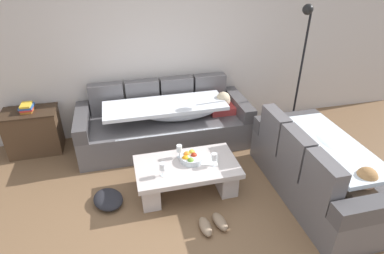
% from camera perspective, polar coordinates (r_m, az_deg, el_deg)
% --- Properties ---
extents(ground_plane, '(14.00, 14.00, 0.00)m').
position_cam_1_polar(ground_plane, '(3.64, -0.15, -16.19)').
color(ground_plane, brown).
extents(back_wall, '(9.00, 0.10, 2.70)m').
position_cam_1_polar(back_wall, '(4.81, -6.48, 14.38)').
color(back_wall, beige).
rests_on(back_wall, ground_plane).
extents(couch_along_wall, '(2.45, 0.92, 0.88)m').
position_cam_1_polar(couch_along_wall, '(4.72, -4.40, 0.73)').
color(couch_along_wall, '#5B585A').
rests_on(couch_along_wall, ground_plane).
extents(couch_near_window, '(0.92, 1.87, 0.88)m').
position_cam_1_polar(couch_near_window, '(4.03, 21.79, -7.18)').
color(couch_near_window, '#5B585A').
rests_on(couch_near_window, ground_plane).
extents(coffee_table, '(1.20, 0.68, 0.38)m').
position_cam_1_polar(coffee_table, '(3.85, -0.92, -8.40)').
color(coffee_table, beige).
rests_on(coffee_table, ground_plane).
extents(fruit_bowl, '(0.28, 0.28, 0.10)m').
position_cam_1_polar(fruit_bowl, '(3.80, -0.15, -5.48)').
color(fruit_bowl, silver).
rests_on(fruit_bowl, coffee_table).
extents(wine_glass_near_left, '(0.07, 0.07, 0.17)m').
position_cam_1_polar(wine_glass_near_left, '(3.54, -5.27, -7.11)').
color(wine_glass_near_left, silver).
rests_on(wine_glass_near_left, coffee_table).
extents(wine_glass_near_right, '(0.07, 0.07, 0.17)m').
position_cam_1_polar(wine_glass_near_right, '(3.69, 3.99, -5.41)').
color(wine_glass_near_right, silver).
rests_on(wine_glass_near_right, coffee_table).
extents(wine_glass_far_back, '(0.07, 0.07, 0.17)m').
position_cam_1_polar(wine_glass_far_back, '(3.82, -2.28, -3.93)').
color(wine_glass_far_back, silver).
rests_on(wine_glass_far_back, coffee_table).
extents(open_magazine, '(0.33, 0.29, 0.01)m').
position_cam_1_polar(open_magazine, '(3.83, 2.59, -5.91)').
color(open_magazine, white).
rests_on(open_magazine, coffee_table).
extents(side_cabinet, '(0.72, 0.44, 0.64)m').
position_cam_1_polar(side_cabinet, '(5.03, -26.38, -0.71)').
color(side_cabinet, '#4A3422').
rests_on(side_cabinet, ground_plane).
extents(book_stack_on_cabinet, '(0.18, 0.22, 0.11)m').
position_cam_1_polar(book_stack_on_cabinet, '(4.87, -27.38, 3.09)').
color(book_stack_on_cabinet, '#B76623').
rests_on(book_stack_on_cabinet, side_cabinet).
extents(floor_lamp, '(0.33, 0.31, 1.95)m').
position_cam_1_polar(floor_lamp, '(4.93, 18.73, 10.52)').
color(floor_lamp, black).
rests_on(floor_lamp, ground_plane).
extents(pair_of_shoes, '(0.32, 0.31, 0.09)m').
position_cam_1_polar(pair_of_shoes, '(3.54, 3.71, -16.87)').
color(pair_of_shoes, '#8C7259').
rests_on(pair_of_shoes, ground_plane).
extents(crumpled_garment, '(0.45, 0.50, 0.12)m').
position_cam_1_polar(crumpled_garment, '(3.90, -14.71, -12.36)').
color(crumpled_garment, '#232328').
rests_on(crumpled_garment, ground_plane).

